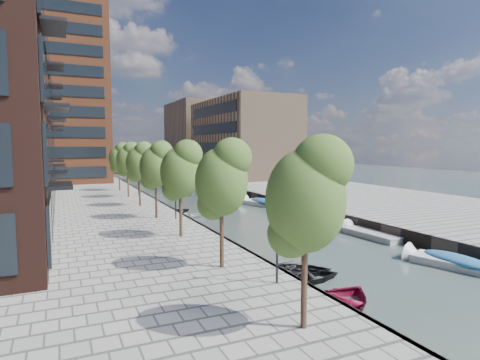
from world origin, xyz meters
TOP-DOWN VIEW (x-y plane):
  - water at (0.00, 40.00)m, footprint 300.00×300.00m
  - quay_right at (16.00, 40.00)m, footprint 20.00×140.00m
  - quay_wall_left at (-6.10, 40.00)m, footprint 0.25×140.00m
  - quay_wall_right at (6.10, 40.00)m, footprint 0.25×140.00m
  - far_closure at (0.00, 100.00)m, footprint 80.00×40.00m
  - tower at (-17.00, 65.00)m, footprint 18.00×18.00m
  - tan_block_near at (16.00, 62.00)m, footprint 12.00×25.00m
  - tan_block_far at (16.00, 88.00)m, footprint 12.00×20.00m
  - bridge at (0.00, 72.00)m, footprint 13.00×6.00m
  - tree_0 at (-8.50, 4.00)m, footprint 2.50×2.50m
  - tree_1 at (-8.50, 11.00)m, footprint 2.50×2.50m
  - tree_2 at (-8.50, 18.00)m, footprint 2.50×2.50m
  - tree_3 at (-8.50, 25.00)m, footprint 2.50×2.50m
  - tree_4 at (-8.50, 32.00)m, footprint 2.50×2.50m
  - tree_5 at (-8.50, 39.00)m, footprint 2.50×2.50m
  - tree_6 at (-8.50, 46.00)m, footprint 2.50×2.50m
  - lamp_0 at (-7.20, 8.00)m, footprint 0.24×0.24m
  - lamp_1 at (-7.20, 24.00)m, footprint 0.24×0.24m
  - lamp_2 at (-7.20, 40.00)m, footprint 0.24×0.24m
  - sloop_0 at (-4.70, 10.31)m, footprint 5.05×4.19m
  - sloop_1 at (-4.32, 11.30)m, footprint 4.87×4.31m
  - sloop_2 at (-5.31, 6.49)m, footprint 5.98×5.29m
  - sloop_3 at (-5.09, 28.96)m, footprint 4.66×3.50m
  - sloop_4 at (-5.40, 32.15)m, footprint 4.55×3.67m
  - motorboat_0 at (4.33, 8.90)m, footprint 3.28×5.38m
  - motorboat_2 at (5.35, 16.62)m, footprint 2.12×5.22m
  - motorboat_3 at (5.03, 33.46)m, footprint 3.75×6.00m
  - motorboat_4 at (5.24, 27.80)m, footprint 2.25×4.93m
  - car at (8.82, 58.03)m, footprint 2.01×4.27m

SIDE VIEW (x-z plane):
  - water at x=0.00m, z-range 0.00..0.00m
  - sloop_0 at x=-4.70m, z-range -0.45..0.45m
  - sloop_1 at x=-4.32m, z-range -0.42..0.42m
  - sloop_2 at x=-5.31m, z-range -0.51..0.51m
  - sloop_3 at x=-5.09m, z-range -0.46..0.46m
  - sloop_4 at x=-5.40m, z-range -0.42..0.42m
  - motorboat_2 at x=5.35m, z-range -0.75..0.95m
  - motorboat_4 at x=5.24m, z-range -0.60..0.99m
  - motorboat_0 at x=4.33m, z-range -0.64..1.06m
  - motorboat_3 at x=5.03m, z-range -0.72..1.18m
  - quay_right at x=16.00m, z-range 0.00..1.00m
  - quay_wall_left at x=-6.10m, z-range 0.00..1.00m
  - quay_wall_right at x=6.10m, z-range 0.00..1.00m
  - far_closure at x=0.00m, z-range 0.00..1.00m
  - bridge at x=0.00m, z-range 0.74..2.04m
  - car at x=8.82m, z-range 1.00..2.41m
  - lamp_0 at x=-7.20m, z-range 1.45..5.57m
  - lamp_1 at x=-7.20m, z-range 1.45..5.57m
  - lamp_2 at x=-7.20m, z-range 1.45..5.57m
  - tree_0 at x=-8.50m, z-range 2.33..8.28m
  - tree_1 at x=-8.50m, z-range 2.33..8.28m
  - tree_2 at x=-8.50m, z-range 2.33..8.28m
  - tree_3 at x=-8.50m, z-range 2.33..8.28m
  - tree_4 at x=-8.50m, z-range 2.33..8.28m
  - tree_5 at x=-8.50m, z-range 2.33..8.28m
  - tree_6 at x=-8.50m, z-range 2.33..8.28m
  - tan_block_near at x=16.00m, z-range 1.00..15.00m
  - tan_block_far at x=16.00m, z-range 1.00..17.00m
  - tower at x=-17.00m, z-range 1.00..31.00m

